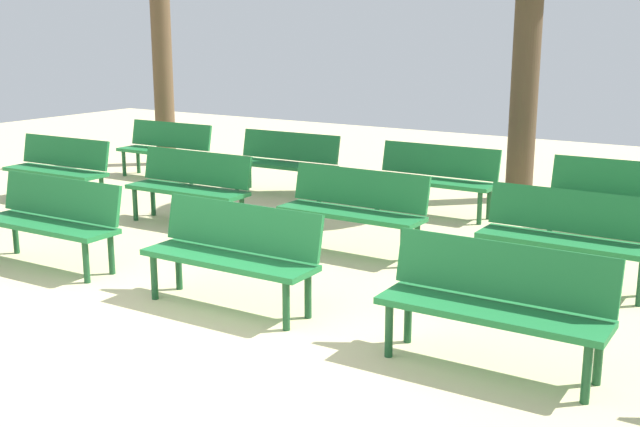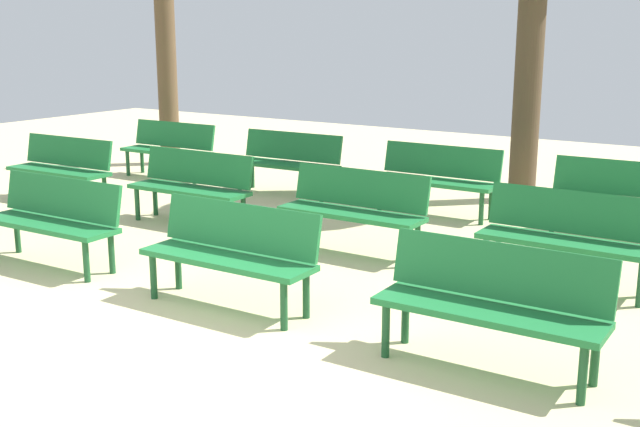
{
  "view_description": "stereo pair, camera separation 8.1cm",
  "coord_description": "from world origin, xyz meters",
  "px_view_note": "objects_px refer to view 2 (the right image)",
  "views": [
    {
      "loc": [
        4.08,
        -3.44,
        2.34
      ],
      "look_at": [
        0.0,
        2.95,
        0.55
      ],
      "focal_mm": 44.4,
      "sensor_mm": 36.0,
      "label": 1
    },
    {
      "loc": [
        4.15,
        -3.4,
        2.34
      ],
      "look_at": [
        0.0,
        2.95,
        0.55
      ],
      "focal_mm": 44.4,
      "sensor_mm": 36.0,
      "label": 2
    }
  ],
  "objects_px": {
    "bench_r0_c1": "(53,216)",
    "bench_r2_c3": "(622,195)",
    "bench_r0_c3": "(492,299)",
    "bench_r2_c2": "(437,175)",
    "bench_r2_c0": "(170,146)",
    "bench_r2_c1": "(288,159)",
    "bench_r1_c2": "(355,206)",
    "bench_r1_c1": "(192,183)",
    "bench_r1_c0": "(62,165)",
    "bench_r1_c3": "(569,233)",
    "tree_1": "(167,69)",
    "bench_r0_c2": "(232,249)"
  },
  "relations": [
    {
      "from": "bench_r1_c1",
      "to": "bench_r1_c0",
      "type": "bearing_deg",
      "value": 178.76
    },
    {
      "from": "bench_r1_c0",
      "to": "tree_1",
      "type": "relative_size",
      "value": 0.49
    },
    {
      "from": "bench_r0_c1",
      "to": "bench_r1_c2",
      "type": "relative_size",
      "value": 1.01
    },
    {
      "from": "bench_r2_c1",
      "to": "bench_r2_c2",
      "type": "bearing_deg",
      "value": -1.83
    },
    {
      "from": "bench_r0_c3",
      "to": "bench_r2_c2",
      "type": "distance_m",
      "value": 4.71
    },
    {
      "from": "bench_r1_c1",
      "to": "bench_r1_c2",
      "type": "relative_size",
      "value": 1.01
    },
    {
      "from": "bench_r2_c0",
      "to": "bench_r0_c3",
      "type": "bearing_deg",
      "value": -31.38
    },
    {
      "from": "bench_r0_c1",
      "to": "bench_r0_c3",
      "type": "relative_size",
      "value": 1.0
    },
    {
      "from": "bench_r1_c1",
      "to": "bench_r2_c0",
      "type": "relative_size",
      "value": 1.0
    },
    {
      "from": "bench_r2_c2",
      "to": "tree_1",
      "type": "height_order",
      "value": "tree_1"
    },
    {
      "from": "bench_r2_c0",
      "to": "bench_r2_c1",
      "type": "distance_m",
      "value": 2.29
    },
    {
      "from": "bench_r1_c1",
      "to": "bench_r1_c3",
      "type": "distance_m",
      "value": 4.52
    },
    {
      "from": "bench_r1_c0",
      "to": "bench_r1_c2",
      "type": "relative_size",
      "value": 1.01
    },
    {
      "from": "bench_r1_c2",
      "to": "bench_r0_c1",
      "type": "bearing_deg",
      "value": -138.02
    },
    {
      "from": "bench_r2_c1",
      "to": "bench_r1_c1",
      "type": "bearing_deg",
      "value": -90.31
    },
    {
      "from": "bench_r0_c3",
      "to": "bench_r1_c0",
      "type": "bearing_deg",
      "value": 163.01
    },
    {
      "from": "bench_r1_c1",
      "to": "bench_r1_c3",
      "type": "xyz_separation_m",
      "value": [
        4.52,
        0.09,
        0.0
      ]
    },
    {
      "from": "bench_r0_c3",
      "to": "bench_r2_c3",
      "type": "bearing_deg",
      "value": 89.95
    },
    {
      "from": "bench_r1_c0",
      "to": "bench_r2_c3",
      "type": "bearing_deg",
      "value": 15.25
    },
    {
      "from": "bench_r2_c0",
      "to": "bench_r2_c1",
      "type": "relative_size",
      "value": 1.0
    },
    {
      "from": "bench_r0_c3",
      "to": "bench_r1_c0",
      "type": "xyz_separation_m",
      "value": [
        -6.95,
        2.0,
        0.0
      ]
    },
    {
      "from": "bench_r0_c2",
      "to": "bench_r2_c3",
      "type": "relative_size",
      "value": 1.0
    },
    {
      "from": "bench_r1_c0",
      "to": "bench_r1_c3",
      "type": "relative_size",
      "value": 1.01
    },
    {
      "from": "bench_r2_c0",
      "to": "bench_r2_c2",
      "type": "bearing_deg",
      "value": -0.73
    },
    {
      "from": "tree_1",
      "to": "bench_r2_c1",
      "type": "bearing_deg",
      "value": -16.88
    },
    {
      "from": "bench_r0_c3",
      "to": "bench_r1_c3",
      "type": "height_order",
      "value": "same"
    },
    {
      "from": "bench_r2_c3",
      "to": "bench_r0_c1",
      "type": "bearing_deg",
      "value": -138.56
    },
    {
      "from": "bench_r0_c3",
      "to": "bench_r1_c0",
      "type": "relative_size",
      "value": 1.0
    },
    {
      "from": "bench_r1_c0",
      "to": "bench_r1_c3",
      "type": "distance_m",
      "value": 6.88
    },
    {
      "from": "bench_r2_c0",
      "to": "bench_r2_c3",
      "type": "height_order",
      "value": "same"
    },
    {
      "from": "bench_r0_c1",
      "to": "tree_1",
      "type": "distance_m",
      "value": 6.2
    },
    {
      "from": "bench_r1_c0",
      "to": "bench_r2_c0",
      "type": "bearing_deg",
      "value": 87.8
    },
    {
      "from": "bench_r1_c2",
      "to": "bench_r2_c3",
      "type": "xyz_separation_m",
      "value": [
        2.24,
        2.11,
        0.0
      ]
    },
    {
      "from": "bench_r0_c1",
      "to": "bench_r2_c3",
      "type": "relative_size",
      "value": 1.0
    },
    {
      "from": "bench_r0_c2",
      "to": "bench_r2_c2",
      "type": "height_order",
      "value": "same"
    },
    {
      "from": "bench_r0_c2",
      "to": "tree_1",
      "type": "xyz_separation_m",
      "value": [
        -5.57,
        5.08,
        1.14
      ]
    },
    {
      "from": "tree_1",
      "to": "bench_r0_c1",
      "type": "bearing_deg",
      "value": -57.15
    },
    {
      "from": "bench_r0_c2",
      "to": "bench_r1_c1",
      "type": "height_order",
      "value": "same"
    },
    {
      "from": "bench_r2_c1",
      "to": "bench_r2_c3",
      "type": "bearing_deg",
      "value": -1.42
    },
    {
      "from": "bench_r0_c1",
      "to": "bench_r2_c0",
      "type": "height_order",
      "value": "same"
    },
    {
      "from": "bench_r0_c3",
      "to": "bench_r2_c2",
      "type": "bearing_deg",
      "value": 118.59
    },
    {
      "from": "bench_r1_c0",
      "to": "bench_r1_c1",
      "type": "relative_size",
      "value": 1.0
    },
    {
      "from": "bench_r1_c0",
      "to": "bench_r2_c3",
      "type": "height_order",
      "value": "same"
    },
    {
      "from": "bench_r0_c1",
      "to": "tree_1",
      "type": "bearing_deg",
      "value": 121.33
    },
    {
      "from": "tree_1",
      "to": "bench_r0_c2",
      "type": "bearing_deg",
      "value": -42.38
    },
    {
      "from": "bench_r1_c2",
      "to": "bench_r2_c2",
      "type": "relative_size",
      "value": 1.0
    },
    {
      "from": "bench_r0_c3",
      "to": "bench_r1_c0",
      "type": "height_order",
      "value": "same"
    },
    {
      "from": "bench_r2_c1",
      "to": "bench_r0_c3",
      "type": "bearing_deg",
      "value": -43.19
    },
    {
      "from": "bench_r2_c3",
      "to": "bench_r1_c2",
      "type": "bearing_deg",
      "value": -137.88
    },
    {
      "from": "bench_r1_c3",
      "to": "bench_r1_c2",
      "type": "bearing_deg",
      "value": -177.38
    }
  ]
}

